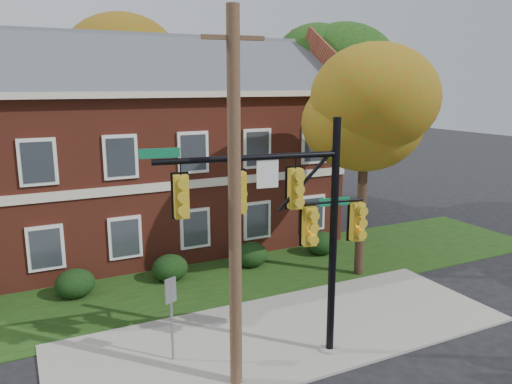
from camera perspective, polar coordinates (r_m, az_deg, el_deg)
name	(u,v)px	position (r m, az deg, el deg)	size (l,w,h in m)	color
ground	(305,349)	(15.21, 5.60, -17.39)	(120.00, 120.00, 0.00)	black
sidewalk	(288,332)	(15.94, 3.64, -15.71)	(14.00, 5.00, 0.08)	gray
grass_strip	(225,278)	(20.03, -3.60, -9.75)	(30.00, 6.00, 0.04)	#193811
apartment_building	(133,140)	(23.82, -13.84, 5.79)	(18.80, 8.80, 9.74)	maroon
hedge_left	(75,284)	(19.25, -19.98, -9.81)	(1.40, 1.26, 1.05)	black
hedge_center	(170,268)	(19.85, -9.80, -8.55)	(1.40, 1.26, 1.05)	black
hedge_right	(251,255)	(21.02, -0.56, -7.18)	(1.40, 1.26, 1.05)	black
hedge_far_right	(321,243)	(22.68, 7.48, -5.82)	(1.40, 1.26, 1.05)	black
tree_near_right	(373,107)	(19.46, 13.22, 9.44)	(4.50, 4.25, 8.58)	black
tree_right_rear	(329,73)	(29.07, 8.33, 13.29)	(6.30, 5.95, 10.62)	black
tree_far_rear	(123,61)	(31.66, -14.98, 14.22)	(6.84, 6.46, 11.52)	black
traffic_signal	(293,216)	(13.03, 4.23, -2.73)	(5.95, 0.98, 6.68)	gray
utility_pole	(235,207)	(11.76, -2.45, -1.69)	(1.43, 0.35, 9.21)	#503725
sign_post	(171,306)	(13.93, -9.67, -12.71)	(0.35, 0.18, 2.45)	slate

